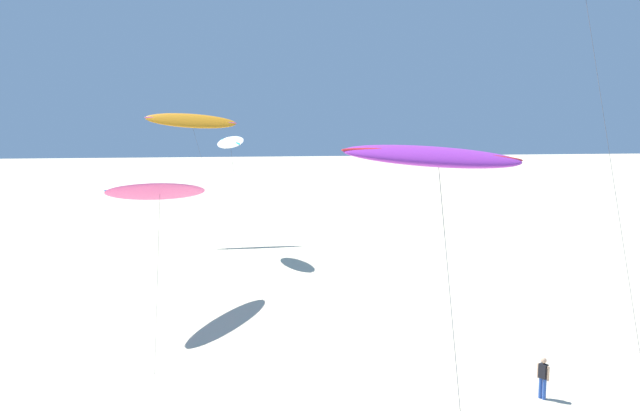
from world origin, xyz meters
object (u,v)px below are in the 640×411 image
(flying_kite_2, at_px, (160,192))
(person_near_right, at_px, (543,376))
(flying_kite_1, at_px, (191,121))
(flying_kite_4, at_px, (230,142))
(flying_kite_7, at_px, (438,157))

(flying_kite_2, xyz_separation_m, person_near_right, (15.22, -12.66, -5.56))
(flying_kite_1, height_order, person_near_right, flying_kite_1)
(flying_kite_2, bearing_deg, person_near_right, -39.75)
(flying_kite_4, height_order, flying_kite_7, flying_kite_7)
(flying_kite_1, relative_size, flying_kite_7, 1.06)
(flying_kite_1, height_order, flying_kite_7, flying_kite_1)
(person_near_right, bearing_deg, flying_kite_1, 115.07)
(flying_kite_2, distance_m, flying_kite_4, 13.32)
(flying_kite_4, bearing_deg, flying_kite_7, -77.40)
(flying_kite_1, relative_size, flying_kite_2, 0.84)
(flying_kite_4, xyz_separation_m, person_near_right, (11.79, -25.39, -7.45))
(flying_kite_7, bearing_deg, flying_kite_4, 102.60)
(flying_kite_1, height_order, flying_kite_2, flying_kite_1)
(flying_kite_1, distance_m, person_near_right, 36.32)
(flying_kite_2, relative_size, flying_kite_4, 1.42)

